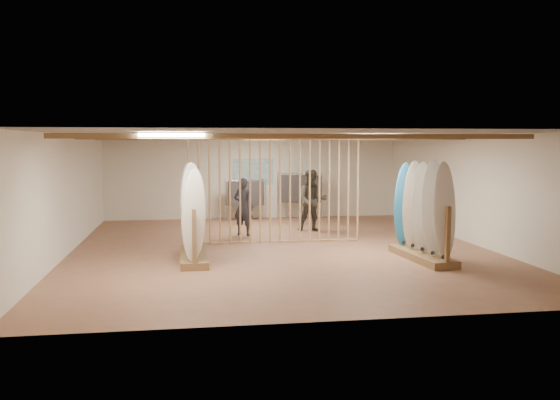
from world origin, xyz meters
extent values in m
plane|color=#A06A4D|center=(0.00, 0.00, 0.00)|extent=(12.00, 12.00, 0.00)
plane|color=gray|center=(0.00, 0.00, 2.80)|extent=(12.00, 12.00, 0.00)
plane|color=white|center=(0.00, 6.00, 1.40)|extent=(12.00, 0.00, 12.00)
plane|color=white|center=(0.00, -6.00, 1.40)|extent=(12.00, 0.00, 12.00)
plane|color=white|center=(-5.00, 0.00, 1.40)|extent=(0.00, 12.00, 12.00)
plane|color=white|center=(5.00, 0.00, 1.40)|extent=(0.00, 12.00, 12.00)
cube|color=olive|center=(0.00, 0.00, 2.72)|extent=(9.50, 6.12, 0.10)
cube|color=white|center=(0.00, 0.00, 2.74)|extent=(1.20, 0.35, 0.06)
cylinder|color=tan|center=(-2.20, 0.80, 1.40)|extent=(0.05, 0.05, 2.78)
cylinder|color=tan|center=(-1.94, 0.80, 1.40)|extent=(0.05, 0.05, 2.78)
cylinder|color=tan|center=(-1.68, 0.80, 1.40)|extent=(0.05, 0.05, 2.78)
cylinder|color=tan|center=(-1.42, 0.80, 1.40)|extent=(0.05, 0.05, 2.78)
cylinder|color=tan|center=(-1.16, 0.80, 1.40)|extent=(0.05, 0.05, 2.78)
cylinder|color=tan|center=(-0.91, 0.80, 1.40)|extent=(0.05, 0.05, 2.78)
cylinder|color=tan|center=(-0.65, 0.80, 1.40)|extent=(0.05, 0.05, 2.78)
cylinder|color=tan|center=(-0.39, 0.80, 1.40)|extent=(0.05, 0.05, 2.78)
cylinder|color=tan|center=(-0.13, 0.80, 1.40)|extent=(0.05, 0.05, 2.78)
cylinder|color=tan|center=(0.13, 0.80, 1.40)|extent=(0.05, 0.05, 2.78)
cylinder|color=tan|center=(0.39, 0.80, 1.40)|extent=(0.05, 0.05, 2.78)
cylinder|color=tan|center=(0.65, 0.80, 1.40)|extent=(0.05, 0.05, 2.78)
cylinder|color=tan|center=(0.91, 0.80, 1.40)|extent=(0.05, 0.05, 2.78)
cylinder|color=tan|center=(1.16, 0.80, 1.40)|extent=(0.05, 0.05, 2.78)
cylinder|color=tan|center=(1.42, 0.80, 1.40)|extent=(0.05, 0.05, 2.78)
cylinder|color=tan|center=(1.68, 0.80, 1.40)|extent=(0.05, 0.05, 2.78)
cylinder|color=tan|center=(1.94, 0.80, 1.40)|extent=(0.05, 0.05, 2.78)
cylinder|color=tan|center=(2.20, 0.80, 1.40)|extent=(0.05, 0.05, 2.78)
cube|color=#388AC4|center=(0.00, 5.98, 1.60)|extent=(1.40, 0.03, 0.90)
cube|color=olive|center=(-2.12, -1.19, 0.08)|extent=(0.61, 2.21, 0.16)
cylinder|color=black|center=(-2.12, -1.19, 1.05)|extent=(0.05, 2.15, 0.01)
ellipsoid|color=silver|center=(-2.11, -2.09, 1.13)|extent=(0.50, 0.07, 1.94)
ellipsoid|color=white|center=(-2.12, -1.64, 1.13)|extent=(0.50, 0.07, 1.94)
ellipsoid|color=silver|center=(-2.12, -1.19, 1.13)|extent=(0.50, 0.07, 1.94)
ellipsoid|color=white|center=(-2.13, -0.74, 1.13)|extent=(0.50, 0.07, 1.94)
ellipsoid|color=silver|center=(-2.14, -0.29, 1.13)|extent=(0.50, 0.07, 1.94)
cube|color=olive|center=(2.90, -1.87, 0.08)|extent=(0.78, 2.33, 0.16)
cylinder|color=black|center=(2.90, -1.87, 1.09)|extent=(0.20, 2.23, 0.01)
ellipsoid|color=white|center=(2.98, -2.81, 1.17)|extent=(0.53, 0.11, 2.02)
ellipsoid|color=white|center=(2.94, -2.34, 1.17)|extent=(0.53, 0.11, 2.02)
ellipsoid|color=white|center=(2.90, -1.87, 1.17)|extent=(0.53, 0.11, 2.02)
ellipsoid|color=silver|center=(2.86, -1.40, 1.17)|extent=(0.53, 0.11, 2.02)
ellipsoid|color=#2D8CD1|center=(2.83, -0.93, 1.17)|extent=(0.53, 0.11, 2.02)
cylinder|color=silver|center=(-0.33, 5.30, 1.35)|extent=(1.29, 0.26, 0.03)
cube|color=black|center=(-0.33, 5.30, 0.91)|extent=(1.25, 0.53, 0.79)
cylinder|color=silver|center=(-0.33, 5.30, 0.70)|extent=(0.03, 0.03, 1.39)
cylinder|color=silver|center=(1.55, 5.40, 1.55)|extent=(1.50, 0.12, 0.03)
cube|color=black|center=(1.55, 5.40, 1.04)|extent=(1.41, 0.46, 0.91)
cylinder|color=silver|center=(1.55, 5.40, 0.80)|extent=(0.03, 0.03, 1.61)
imported|color=#2A2931|center=(-0.69, 2.21, 0.92)|extent=(0.81, 0.74, 1.84)
imported|color=#3C372E|center=(1.38, 2.67, 1.03)|extent=(1.06, 0.87, 2.05)
camera|label=1|loc=(-2.23, -14.20, 2.60)|focal=38.00mm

